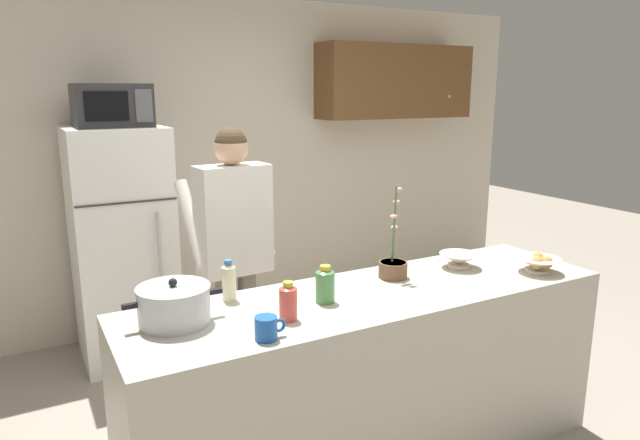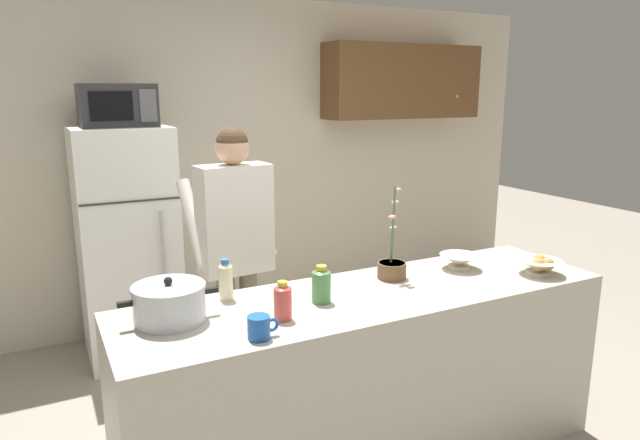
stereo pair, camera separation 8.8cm
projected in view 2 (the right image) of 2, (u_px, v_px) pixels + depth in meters
name	position (u px, v px, depth m)	size (l,w,h in m)	color
back_wall_unit	(251.00, 150.00, 4.72)	(6.00, 0.48, 2.60)	beige
kitchen_island	(370.00, 379.00, 2.86)	(2.46, 0.68, 0.92)	#BCB7A8
refrigerator	(128.00, 244.00, 4.00)	(0.64, 0.68, 1.64)	white
microwave	(117.00, 105.00, 3.77)	(0.48, 0.37, 0.28)	#2D2D30
person_near_pot	(235.00, 233.00, 3.37)	(0.53, 0.45, 1.68)	#726656
cooking_pot	(169.00, 303.00, 2.40)	(0.42, 0.31, 0.20)	silver
coffee_mug	(260.00, 327.00, 2.24)	(0.13, 0.09, 0.10)	#1E59B2
bread_bowl	(540.00, 265.00, 3.02)	(0.24, 0.24, 0.10)	beige
empty_bowl	(460.00, 261.00, 3.11)	(0.22, 0.22, 0.08)	beige
bottle_near_edge	(322.00, 285.00, 2.61)	(0.09, 0.09, 0.18)	#4C8C4C
bottle_mid_counter	(226.00, 280.00, 2.65)	(0.07, 0.07, 0.20)	beige
bottle_far_corner	(283.00, 301.00, 2.41)	(0.08, 0.08, 0.17)	#D84C3F
potted_orchid	(392.00, 266.00, 2.95)	(0.15, 0.15, 0.49)	brown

